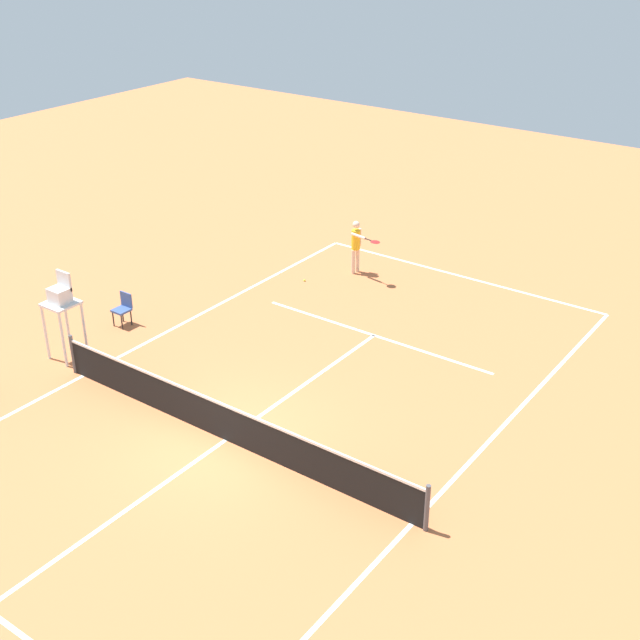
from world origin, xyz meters
TOP-DOWN VIEW (x-y plane):
  - ground_plane at (0.00, 0.00)m, footprint 60.00×60.00m
  - court_lines at (0.00, 0.00)m, footprint 9.78×22.66m
  - tennis_net at (0.00, 0.00)m, footprint 10.38×0.10m
  - player_serving at (2.80, -9.52)m, footprint 1.27×0.74m
  - tennis_ball at (3.77, -8.01)m, footprint 0.07×0.07m
  - umpire_chair at (5.92, -0.44)m, footprint 0.80×0.80m
  - courtside_chair_mid at (6.14, -2.61)m, footprint 0.44×0.46m

SIDE VIEW (x-z plane):
  - ground_plane at x=0.00m, z-range 0.00..0.00m
  - court_lines at x=0.00m, z-range 0.00..0.01m
  - tennis_ball at x=3.77m, z-range 0.00..0.07m
  - tennis_net at x=0.00m, z-range -0.04..1.03m
  - courtside_chair_mid at x=6.14m, z-range 0.06..1.01m
  - player_serving at x=2.80m, z-range 0.17..1.94m
  - umpire_chair at x=5.92m, z-range 0.40..2.81m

